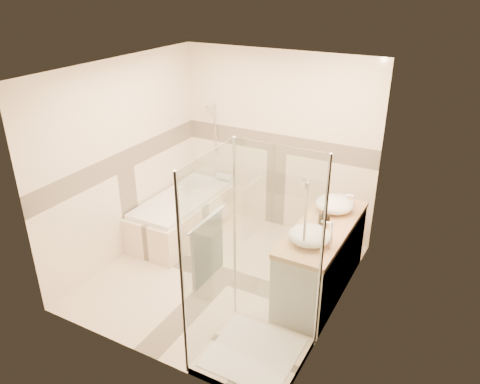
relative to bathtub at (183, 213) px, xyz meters
The scene contains 12 objects.
room 1.57m from the bathtub, 30.53° to the right, with size 2.82×3.02×2.52m.
bathtub is the anchor object (origin of this frame).
vanity 2.18m from the bathtub, ahead, with size 0.58×1.62×0.85m.
shower_enclosure 2.47m from the bathtub, 41.10° to the right, with size 0.96×0.93×2.04m.
vessel_sink_near 2.22m from the bathtub, ahead, with size 0.44×0.44×0.18m, color white.
vessel_sink_far 2.35m from the bathtub, 19.76° to the right, with size 0.44×0.44×0.18m, color white.
faucet_near 2.45m from the bathtub, ahead, with size 0.11×0.03×0.26m.
faucet_far 2.57m from the bathtub, 18.08° to the right, with size 0.12×0.03×0.30m.
amenity_bottle_a 2.25m from the bathtub, ahead, with size 0.08×0.08×0.18m, color black.
amenity_bottle_b 2.23m from the bathtub, ahead, with size 0.11×0.11×0.14m, color black.
folded_towels 2.22m from the bathtub, ahead, with size 0.13×0.22×0.07m, color silver.
rolled_towel 0.86m from the bathtub, 72.81° to the left, with size 0.11×0.11×0.24m, color silver.
Camera 1 is at (2.45, -4.08, 3.37)m, focal length 35.00 mm.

